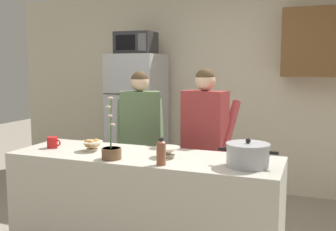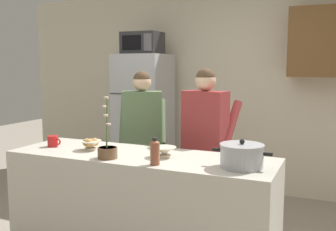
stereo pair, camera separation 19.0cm
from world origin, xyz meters
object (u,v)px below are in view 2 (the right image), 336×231
Objects in this scene: microwave at (142,43)px; coffee_mug at (53,141)px; refrigerator at (144,122)px; empty_bowl at (164,151)px; potted_orchid at (107,150)px; bottle_near_edge at (155,152)px; cooking_pot at (242,156)px; person_near_pot at (142,130)px; person_by_sink at (205,134)px; bread_bowl at (91,144)px.

microwave is 3.66× the size of coffee_mug.
refrigerator reaches higher than coffee_mug.
empty_bowl is 0.40× the size of potted_orchid.
potted_orchid is (-0.38, -0.21, 0.02)m from empty_bowl.
bottle_near_edge is at bearing -80.70° from empty_bowl.
cooking_pot is (1.76, -1.92, 0.12)m from refrigerator.
coffee_mug is (0.08, -1.86, -0.94)m from microwave.
person_near_pot is 1.01m from empty_bowl.
bottle_near_edge is at bearing -4.39° from potted_orchid.
bottle_near_edge is at bearing -163.29° from cooking_pot.
microwave is 2.54m from bottle_near_edge.
person_by_sink is at bearing 123.88° from cooking_pot.
bottle_near_edge is (0.04, -0.24, 0.05)m from empty_bowl.
person_by_sink reaches higher than potted_orchid.
person_by_sink is at bearing 82.16° from empty_bowl.
person_by_sink reaches higher than empty_bowl.
empty_bowl is (1.05, 0.03, -0.00)m from coffee_mug.
person_near_pot is 0.71m from person_by_sink.
person_by_sink is 0.72m from empty_bowl.
empty_bowl is (0.61, -0.81, -0.00)m from person_near_pot.
bread_bowl is at bearing -75.82° from microwave.
person_near_pot is 1.51m from cooking_pot.
bottle_near_edge reaches higher than coffee_mug.
potted_orchid is (0.76, -2.04, -0.93)m from microwave.
refrigerator is 1.68m from person_by_sink.
person_by_sink is 3.84× the size of cooking_pot.
empty_bowl is 0.25m from bottle_near_edge.
microwave is 1.90m from person_by_sink.
bread_bowl is at bearing -136.49° from person_by_sink.
bottle_near_edge is at bearing -60.71° from refrigerator.
microwave is 2.09m from coffee_mug.
coffee_mug is 1.11m from bottle_near_edge.
refrigerator is 3.69× the size of microwave.
microwave is at bearing -89.93° from refrigerator.
person_near_pot reaches higher than bread_bowl.
potted_orchid is at bearing -171.87° from cooking_pot.
potted_orchid reaches higher than cooking_pot.
coffee_mug is (0.08, -1.88, 0.08)m from refrigerator.
microwave is at bearing 110.37° from potted_orchid.
empty_bowl is (-0.62, 0.07, -0.04)m from cooking_pot.
person_near_pot is at bearing 62.10° from coffee_mug.
refrigerator reaches higher than potted_orchid.
bread_bowl is (-0.77, -0.73, -0.02)m from person_by_sink.
person_by_sink is 8.07× the size of bottle_near_edge.
person_by_sink is 0.94m from cooking_pot.
person_near_pot is 11.99× the size of coffee_mug.
person_near_pot is 7.92× the size of bottle_near_edge.
person_near_pot is 0.98× the size of person_by_sink.
coffee_mug is 1.05m from empty_bowl.
refrigerator reaches higher than bottle_near_edge.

